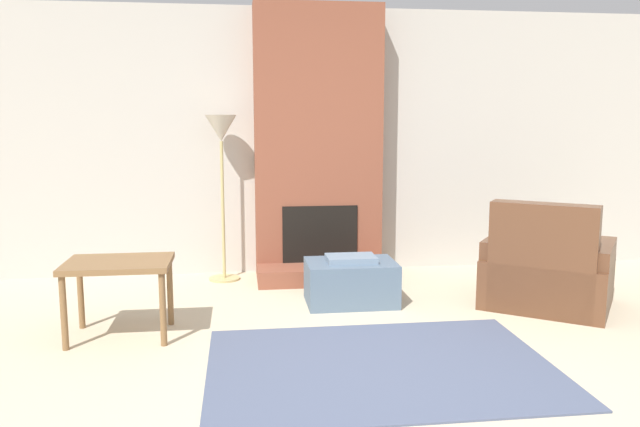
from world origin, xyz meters
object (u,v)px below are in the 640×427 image
side_table (119,272)px  armchair (546,274)px  floor_lamp_left (221,143)px  ottoman (351,281)px

side_table → armchair: bearing=4.9°
armchair → side_table: 3.34m
armchair → floor_lamp_left: floor_lamp_left is taller
floor_lamp_left → armchair: bearing=-25.2°
armchair → floor_lamp_left: 3.09m
floor_lamp_left → side_table: bearing=-114.4°
armchair → floor_lamp_left: (-2.63, 1.24, 1.03)m
ottoman → side_table: size_ratio=1.02×
ottoman → floor_lamp_left: bearing=139.0°
ottoman → armchair: bearing=-11.1°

